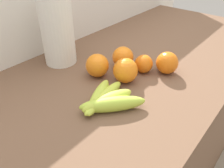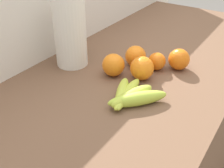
% 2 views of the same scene
% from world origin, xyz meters
% --- Properties ---
extents(counter, '(1.53, 0.70, 0.86)m').
position_xyz_m(counter, '(0.00, 0.00, 0.43)').
color(counter, brown).
rests_on(counter, ground).
extents(wall_back, '(1.93, 0.06, 1.30)m').
position_xyz_m(wall_back, '(0.00, 0.38, 0.65)').
color(wall_back, silver).
rests_on(wall_back, ground).
extents(banana_bunch, '(0.20, 0.19, 0.04)m').
position_xyz_m(banana_bunch, '(-0.33, -0.08, 0.88)').
color(banana_bunch, '#AECB3F').
rests_on(banana_bunch, counter).
extents(orange_center, '(0.07, 0.07, 0.07)m').
position_xyz_m(orange_center, '(-0.09, -0.06, 0.89)').
color(orange_center, orange).
rests_on(orange_center, counter).
extents(orange_far_right, '(0.08, 0.08, 0.08)m').
position_xyz_m(orange_far_right, '(-0.18, -0.04, 0.90)').
color(orange_far_right, orange).
rests_on(orange_far_right, counter).
extents(orange_back_right, '(0.08, 0.08, 0.08)m').
position_xyz_m(orange_back_right, '(-0.11, 0.02, 0.90)').
color(orange_back_right, orange).
rests_on(orange_back_right, counter).
extents(orange_back_left, '(0.08, 0.08, 0.08)m').
position_xyz_m(orange_back_left, '(-0.22, 0.05, 0.90)').
color(orange_back_left, orange).
rests_on(orange_back_left, counter).
extents(orange_right, '(0.08, 0.08, 0.08)m').
position_xyz_m(orange_right, '(-0.04, -0.12, 0.90)').
color(orange_right, orange).
rests_on(orange_right, counter).
extents(paper_towel_roll, '(0.12, 0.12, 0.29)m').
position_xyz_m(paper_towel_roll, '(-0.23, 0.24, 0.99)').
color(paper_towel_roll, white).
rests_on(paper_towel_roll, counter).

